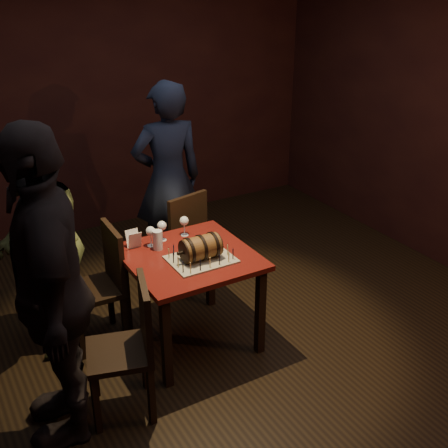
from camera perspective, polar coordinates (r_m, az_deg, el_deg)
The scene contains 16 objects.
room_shell at distance 3.85m, azimuth -0.67°, elevation 5.57°, with size 5.04×5.04×2.80m.
pub_table at distance 4.15m, azimuth -3.50°, elevation -4.50°, with size 0.90×0.90×0.75m.
cake_board at distance 4.02m, azimuth -2.35°, elevation -3.60°, with size 0.45×0.35×0.01m, color gray.
barrel_cake at distance 3.98m, azimuth -2.39°, elevation -2.43°, with size 0.33×0.19×0.19m.
birthday_candles at distance 4.00m, azimuth -2.37°, elevation -3.02°, with size 0.40×0.30×0.09m.
wine_glass_left at distance 4.20m, azimuth -7.47°, elevation -0.81°, with size 0.07×0.07×0.16m.
wine_glass_mid at distance 4.28m, azimuth -6.33°, elevation -0.26°, with size 0.07×0.07×0.16m.
wine_glass_right at distance 4.34m, azimuth -4.07°, elevation 0.23°, with size 0.07×0.07×0.16m.
pint_of_ale at distance 4.17m, azimuth -6.76°, elevation -1.67°, with size 0.07×0.07×0.15m.
menu_card at distance 4.22m, azimuth -9.15°, elevation -1.57°, with size 0.10×0.05×0.13m, color white, non-canonical shape.
chair_back at distance 4.91m, azimuth -4.36°, elevation -1.21°, with size 0.48×0.48×0.93m.
chair_left_rear at distance 4.33m, azimuth -12.21°, elevation -5.52°, with size 0.41×0.41×0.93m.
chair_left_front at distance 3.64m, azimuth -9.43°, elevation -11.71°, with size 0.50×0.50×0.93m.
person_back at distance 5.14m, azimuth -5.72°, elevation 4.51°, with size 0.66×0.43×1.80m, color #191F32.
person_left_rear at distance 4.22m, azimuth -18.37°, elevation -2.13°, with size 0.82×0.64×1.69m, color #3C4221.
person_left_front at distance 3.36m, azimuth -17.22°, elevation -6.42°, with size 1.16×0.48×1.98m, color black.
Camera 1 is at (-1.79, -3.17, 2.66)m, focal length 45.00 mm.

